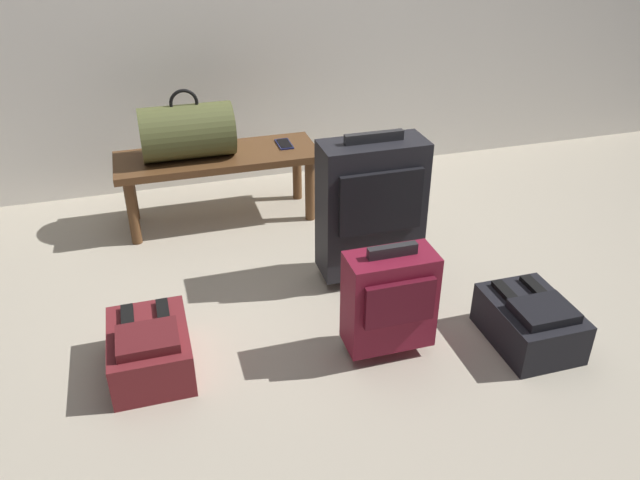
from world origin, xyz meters
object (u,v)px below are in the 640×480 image
at_px(duffel_bag_olive, 187,131).
at_px(suitcase_upright_charcoal, 371,207).
at_px(cell_phone, 284,144).
at_px(bench, 218,164).
at_px(backpack_dark, 530,322).
at_px(backpack_maroon, 150,349).
at_px(suitcase_small_burgundy, 390,299).

distance_m(duffel_bag_olive, suitcase_upright_charcoal, 1.01).
distance_m(cell_phone, suitcase_upright_charcoal, 0.78).
height_order(bench, duffel_bag_olive, duffel_bag_olive).
relative_size(suitcase_upright_charcoal, backpack_dark, 1.78).
xyz_separation_m(cell_phone, suitcase_upright_charcoal, (0.20, -0.75, -0.02)).
bearing_deg(cell_phone, backpack_maroon, -124.63).
relative_size(backpack_dark, backpack_maroon, 1.00).
bearing_deg(suitcase_upright_charcoal, backpack_maroon, -159.41).
bearing_deg(duffel_bag_olive, backpack_dark, -50.44).
distance_m(duffel_bag_olive, cell_phone, 0.50).
distance_m(duffel_bag_olive, backpack_maroon, 1.20).
bearing_deg(backpack_dark, backpack_maroon, 170.08).
bearing_deg(backpack_maroon, bench, 68.82).
distance_m(bench, duffel_bag_olive, 0.23).
relative_size(duffel_bag_olive, cell_phone, 3.06).
xyz_separation_m(suitcase_upright_charcoal, backpack_maroon, (-0.97, -0.36, -0.25)).
xyz_separation_m(bench, duffel_bag_olive, (-0.13, -0.00, 0.19)).
bearing_deg(backpack_dark, suitcase_upright_charcoal, 125.07).
height_order(cell_phone, backpack_maroon, cell_phone).
xyz_separation_m(suitcase_small_burgundy, backpack_maroon, (-0.85, 0.15, -0.15)).
bearing_deg(bench, suitcase_small_burgundy, -70.89).
relative_size(suitcase_upright_charcoal, suitcase_small_burgundy, 1.47).
height_order(duffel_bag_olive, suitcase_upright_charcoal, duffel_bag_olive).
distance_m(duffel_bag_olive, suitcase_small_burgundy, 1.39).
distance_m(bench, backpack_maroon, 1.19).
relative_size(bench, suitcase_upright_charcoal, 1.48).
distance_m(suitcase_upright_charcoal, backpack_dark, 0.78).
height_order(cell_phone, suitcase_upright_charcoal, suitcase_upright_charcoal).
bearing_deg(suitcase_upright_charcoal, backpack_dark, -54.93).
relative_size(duffel_bag_olive, backpack_dark, 1.16).
relative_size(cell_phone, backpack_maroon, 0.38).
height_order(cell_phone, backpack_dark, cell_phone).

